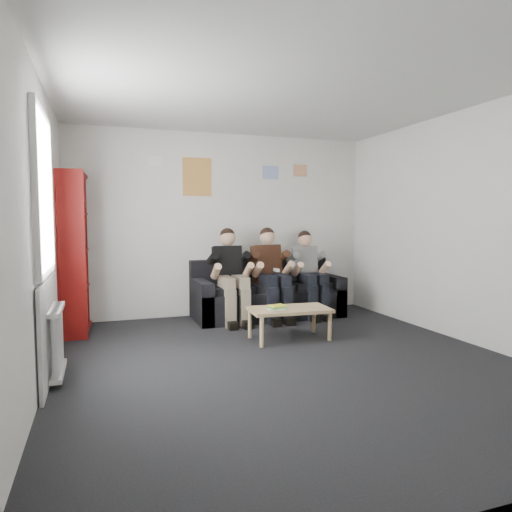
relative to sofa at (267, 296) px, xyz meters
The scene contains 14 objects.
room_shell 2.40m from the sofa, 104.46° to the right, with size 5.00×5.00×5.00m.
sofa is the anchor object (origin of this frame).
bookshelf 2.71m from the sofa, behind, with size 0.30×0.91×2.01m.
coffee_table 1.33m from the sofa, 98.46° to the right, with size 0.95×0.52×0.38m.
game_cases 1.39m from the sofa, 105.34° to the right, with size 0.22×0.19×0.04m.
person_left 0.72m from the sofa, 161.72° to the right, with size 0.40×0.86×1.31m.
person_middle 0.41m from the sofa, 90.00° to the right, with size 0.40×0.86×1.31m.
person_right 0.71m from the sofa, 18.06° to the right, with size 0.38×0.81×1.26m.
radiator 3.29m from the sofa, 144.87° to the right, with size 0.10×0.64×0.60m.
window 3.43m from the sofa, 145.60° to the right, with size 0.05×1.30×2.36m.
poster_large 2.03m from the sofa, 157.16° to the left, with size 0.42×0.01×0.55m, color #E1B64F.
poster_blue 1.90m from the sofa, 62.02° to the left, with size 0.25×0.01×0.20m, color #4066DB.
poster_pink 2.07m from the sofa, 29.12° to the left, with size 0.22×0.01×0.18m, color #D5428C.
poster_sign 2.52m from the sofa, 165.59° to the left, with size 0.20×0.01×0.14m, color white.
Camera 1 is at (-1.77, -4.15, 1.42)m, focal length 32.00 mm.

